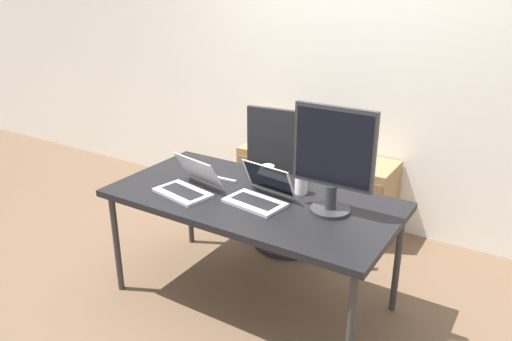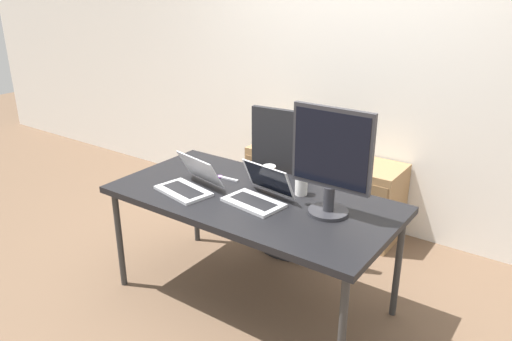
{
  "view_description": "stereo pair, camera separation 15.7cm",
  "coord_description": "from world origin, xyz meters",
  "px_view_note": "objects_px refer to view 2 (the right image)",
  "views": [
    {
      "loc": [
        1.44,
        -2.26,
        1.93
      ],
      "look_at": [
        0.0,
        0.04,
        0.87
      ],
      "focal_mm": 35.0,
      "sensor_mm": 36.0,
      "label": 1
    },
    {
      "loc": [
        1.57,
        -2.17,
        1.93
      ],
      "look_at": [
        0.0,
        0.04,
        0.87
      ],
      "focal_mm": 35.0,
      "sensor_mm": 36.0,
      "label": 2
    }
  ],
  "objects_px": {
    "cabinet_left": "(279,179)",
    "coffee_cup_white": "(301,186)",
    "cabinet_right": "(371,203)",
    "coffee_cup_brown": "(269,175)",
    "laptop_left": "(259,194)",
    "office_chair": "(292,195)",
    "laptop_right": "(189,183)",
    "monitor": "(331,160)"
  },
  "relations": [
    {
      "from": "cabinet_left",
      "to": "cabinet_right",
      "type": "bearing_deg",
      "value": 0.0
    },
    {
      "from": "office_chair",
      "to": "laptop_right",
      "type": "distance_m",
      "value": 0.93
    },
    {
      "from": "cabinet_right",
      "to": "laptop_right",
      "type": "height_order",
      "value": "laptop_right"
    },
    {
      "from": "laptop_right",
      "to": "monitor",
      "type": "relative_size",
      "value": 0.63
    },
    {
      "from": "laptop_left",
      "to": "monitor",
      "type": "relative_size",
      "value": 0.61
    },
    {
      "from": "laptop_left",
      "to": "coffee_cup_brown",
      "type": "relative_size",
      "value": 2.88
    },
    {
      "from": "office_chair",
      "to": "cabinet_left",
      "type": "xyz_separation_m",
      "value": [
        -0.42,
        0.48,
        -0.13
      ]
    },
    {
      "from": "office_chair",
      "to": "laptop_right",
      "type": "height_order",
      "value": "office_chair"
    },
    {
      "from": "monitor",
      "to": "cabinet_left",
      "type": "bearing_deg",
      "value": 132.82
    },
    {
      "from": "office_chair",
      "to": "laptop_right",
      "type": "relative_size",
      "value": 2.99
    },
    {
      "from": "laptop_left",
      "to": "coffee_cup_white",
      "type": "height_order",
      "value": "laptop_left"
    },
    {
      "from": "cabinet_right",
      "to": "laptop_left",
      "type": "height_order",
      "value": "laptop_left"
    },
    {
      "from": "cabinet_left",
      "to": "monitor",
      "type": "bearing_deg",
      "value": -47.18
    },
    {
      "from": "cabinet_right",
      "to": "coffee_cup_white",
      "type": "distance_m",
      "value": 1.09
    },
    {
      "from": "cabinet_right",
      "to": "office_chair",
      "type": "bearing_deg",
      "value": -131.46
    },
    {
      "from": "office_chair",
      "to": "cabinet_left",
      "type": "bearing_deg",
      "value": 131.57
    },
    {
      "from": "office_chair",
      "to": "coffee_cup_white",
      "type": "height_order",
      "value": "office_chair"
    },
    {
      "from": "cabinet_right",
      "to": "coffee_cup_brown",
      "type": "bearing_deg",
      "value": -107.09
    },
    {
      "from": "cabinet_right",
      "to": "coffee_cup_brown",
      "type": "xyz_separation_m",
      "value": [
        -0.3,
        -0.97,
        0.48
      ]
    },
    {
      "from": "cabinet_right",
      "to": "laptop_left",
      "type": "distance_m",
      "value": 1.31
    },
    {
      "from": "monitor",
      "to": "cabinet_right",
      "type": "bearing_deg",
      "value": 99.54
    },
    {
      "from": "laptop_left",
      "to": "laptop_right",
      "type": "height_order",
      "value": "laptop_left"
    },
    {
      "from": "monitor",
      "to": "coffee_cup_white",
      "type": "distance_m",
      "value": 0.38
    },
    {
      "from": "cabinet_left",
      "to": "coffee_cup_white",
      "type": "relative_size",
      "value": 5.38
    },
    {
      "from": "laptop_right",
      "to": "coffee_cup_brown",
      "type": "relative_size",
      "value": 2.95
    },
    {
      "from": "office_chair",
      "to": "coffee_cup_brown",
      "type": "xyz_separation_m",
      "value": [
        0.12,
        -0.49,
        0.35
      ]
    },
    {
      "from": "coffee_cup_brown",
      "to": "cabinet_left",
      "type": "bearing_deg",
      "value": 119.42
    },
    {
      "from": "cabinet_right",
      "to": "coffee_cup_white",
      "type": "relative_size",
      "value": 5.38
    },
    {
      "from": "office_chair",
      "to": "laptop_left",
      "type": "height_order",
      "value": "office_chair"
    },
    {
      "from": "office_chair",
      "to": "laptop_left",
      "type": "relative_size",
      "value": 3.07
    },
    {
      "from": "laptop_right",
      "to": "coffee_cup_white",
      "type": "height_order",
      "value": "laptop_right"
    },
    {
      "from": "office_chair",
      "to": "coffee_cup_brown",
      "type": "bearing_deg",
      "value": -75.91
    },
    {
      "from": "cabinet_right",
      "to": "coffee_cup_white",
      "type": "bearing_deg",
      "value": -93.68
    },
    {
      "from": "office_chair",
      "to": "cabinet_left",
      "type": "distance_m",
      "value": 0.65
    },
    {
      "from": "office_chair",
      "to": "cabinet_left",
      "type": "height_order",
      "value": "office_chair"
    },
    {
      "from": "office_chair",
      "to": "cabinet_right",
      "type": "bearing_deg",
      "value": 48.54
    },
    {
      "from": "cabinet_left",
      "to": "coffee_cup_brown",
      "type": "xyz_separation_m",
      "value": [
        0.55,
        -0.97,
        0.48
      ]
    },
    {
      "from": "cabinet_left",
      "to": "coffee_cup_white",
      "type": "xyz_separation_m",
      "value": [
        0.78,
        -0.98,
        0.47
      ]
    },
    {
      "from": "cabinet_right",
      "to": "monitor",
      "type": "bearing_deg",
      "value": -80.46
    },
    {
      "from": "cabinet_left",
      "to": "cabinet_right",
      "type": "relative_size",
      "value": 1.0
    },
    {
      "from": "coffee_cup_white",
      "to": "monitor",
      "type": "bearing_deg",
      "value": -28.24
    },
    {
      "from": "laptop_left",
      "to": "laptop_right",
      "type": "bearing_deg",
      "value": -166.12
    }
  ]
}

